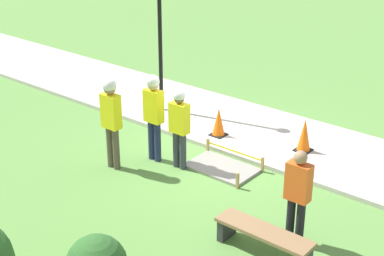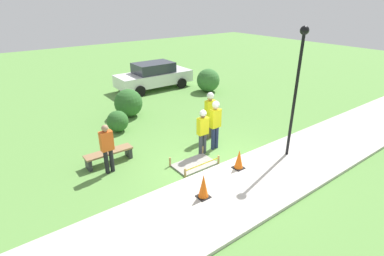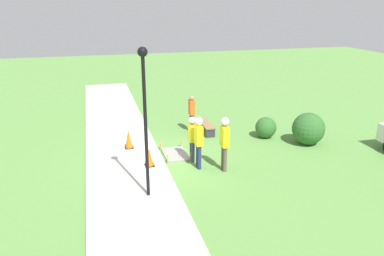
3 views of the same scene
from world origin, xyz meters
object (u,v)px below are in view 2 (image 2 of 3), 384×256
object	(u,v)px
worker_assistant	(215,120)
worker_trainee	(203,128)
lamppost_near	(298,77)
park_bench	(109,155)
traffic_cone_far_patch	(239,159)
worker_supervisor	(210,111)
parked_car_white	(154,76)
traffic_cone_near_patch	(203,186)
bystander_in_orange_shirt	(107,146)

from	to	relation	value
worker_assistant	worker_trainee	bearing A→B (deg)	-174.28
worker_trainee	lamppost_near	size ratio (longest dim) A/B	0.39
worker_assistant	lamppost_near	xyz separation A→B (m)	(1.66, -2.05, 1.79)
park_bench	worker_trainee	distance (m)	3.39
park_bench	lamppost_near	world-z (taller)	lamppost_near
traffic_cone_far_patch	lamppost_near	bearing A→B (deg)	-9.87
worker_supervisor	parked_car_white	distance (m)	7.80
park_bench	worker_supervisor	xyz separation A→B (m)	(4.05, -0.57, 0.87)
worker_supervisor	worker_trainee	bearing A→B (deg)	-140.69
traffic_cone_far_patch	parked_car_white	xyz separation A→B (m)	(2.68, 10.06, 0.40)
traffic_cone_near_patch	worker_assistant	bearing A→B (deg)	43.47
bystander_in_orange_shirt	traffic_cone_near_patch	bearing A→B (deg)	-63.03
park_bench	bystander_in_orange_shirt	size ratio (longest dim) A/B	0.98
parked_car_white	traffic_cone_near_patch	bearing A→B (deg)	-112.88
worker_supervisor	bystander_in_orange_shirt	distance (m)	4.28
traffic_cone_near_patch	worker_assistant	world-z (taller)	worker_assistant
traffic_cone_near_patch	worker_trainee	world-z (taller)	worker_trainee
worker_assistant	traffic_cone_far_patch	bearing A→B (deg)	-103.90
bystander_in_orange_shirt	worker_supervisor	bearing A→B (deg)	0.19
lamppost_near	parked_car_white	bearing A→B (deg)	86.68
traffic_cone_far_patch	worker_trainee	xyz separation A→B (m)	(-0.22, 1.63, 0.59)
traffic_cone_far_patch	park_bench	xyz separation A→B (m)	(-3.21, 3.06, -0.11)
worker_trainee	parked_car_white	size ratio (longest dim) A/B	0.37
bystander_in_orange_shirt	lamppost_near	xyz separation A→B (m)	(5.52, -2.84, 1.98)
worker_supervisor	traffic_cone_near_patch	bearing A→B (deg)	-132.38
traffic_cone_near_patch	worker_trainee	distance (m)	2.79
park_bench	worker_trainee	xyz separation A→B (m)	(2.99, -1.44, 0.70)
worker_assistant	lamppost_near	distance (m)	3.19
park_bench	worker_supervisor	size ratio (longest dim) A/B	0.85
worker_trainee	parked_car_white	distance (m)	8.92
worker_trainee	lamppost_near	bearing A→B (deg)	-40.87
worker_assistant	worker_trainee	size ratio (longest dim) A/B	1.10
worker_trainee	parked_car_white	xyz separation A→B (m)	(2.90, 8.43, -0.19)
traffic_cone_far_patch	worker_supervisor	xyz separation A→B (m)	(0.84, 2.49, 0.76)
traffic_cone_near_patch	lamppost_near	bearing A→B (deg)	2.22
traffic_cone_near_patch	worker_trainee	size ratio (longest dim) A/B	0.43
traffic_cone_near_patch	parked_car_white	xyz separation A→B (m)	(4.60, 10.58, 0.36)
lamppost_near	parked_car_white	size ratio (longest dim) A/B	0.94
traffic_cone_far_patch	worker_assistant	distance (m)	1.89
traffic_cone_near_patch	park_bench	distance (m)	3.81
parked_car_white	lamppost_near	bearing A→B (deg)	-92.72
traffic_cone_near_patch	worker_supervisor	distance (m)	4.14
traffic_cone_near_patch	bystander_in_orange_shirt	world-z (taller)	bystander_in_orange_shirt
worker_supervisor	lamppost_near	world-z (taller)	lamppost_near
traffic_cone_far_patch	park_bench	size ratio (longest dim) A/B	0.40
park_bench	bystander_in_orange_shirt	xyz separation A→B (m)	(-0.23, -0.58, 0.64)
traffic_cone_near_patch	traffic_cone_far_patch	bearing A→B (deg)	15.12
traffic_cone_far_patch	lamppost_near	distance (m)	3.28
traffic_cone_near_patch	parked_car_white	size ratio (longest dim) A/B	0.16
traffic_cone_far_patch	worker_assistant	size ratio (longest dim) A/B	0.35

